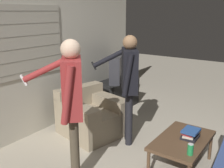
{
  "coord_description": "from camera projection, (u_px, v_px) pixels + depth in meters",
  "views": [
    {
      "loc": [
        -2.55,
        -1.25,
        1.9
      ],
      "look_at": [
        0.09,
        0.61,
        1.0
      ],
      "focal_mm": 42.0,
      "sensor_mm": 36.0,
      "label": 1
    }
  ],
  "objects": [
    {
      "name": "book_stack",
      "position": [
        190.0,
        134.0,
        3.18
      ],
      "size": [
        0.24,
        0.19,
        0.12
      ],
      "color": "black",
      "rests_on": "coffee_table"
    },
    {
      "name": "coffee_table",
      "position": [
        182.0,
        142.0,
        3.19
      ],
      "size": [
        0.92,
        0.55,
        0.4
      ],
      "color": "brown",
      "rests_on": "ground_plane"
    },
    {
      "name": "armchair_beige",
      "position": [
        91.0,
        115.0,
        4.19
      ],
      "size": [
        1.02,
        1.05,
        0.71
      ],
      "rotation": [
        0.0,
        0.0,
        2.92
      ],
      "color": "gray",
      "rests_on": "ground_plane"
    },
    {
      "name": "tv_stand",
      "position": [
        118.0,
        94.0,
        5.31
      ],
      "size": [
        0.92,
        0.47,
        0.57
      ],
      "color": "black",
      "rests_on": "ground_plane"
    },
    {
      "name": "person_left_standing",
      "position": [
        72.0,
        96.0,
        2.77
      ],
      "size": [
        0.52,
        0.82,
        1.64
      ],
      "rotation": [
        0.0,
        0.0,
        0.75
      ],
      "color": "#4C4233",
      "rests_on": "ground_plane"
    },
    {
      "name": "soda_can",
      "position": [
        190.0,
        149.0,
        2.82
      ],
      "size": [
        0.07,
        0.07,
        0.13
      ],
      "color": "#238E47",
      "rests_on": "coffee_table"
    },
    {
      "name": "spare_remote",
      "position": [
        191.0,
        137.0,
        3.19
      ],
      "size": [
        0.08,
        0.14,
        0.02
      ],
      "rotation": [
        0.0,
        0.0,
        0.3
      ],
      "color": "white",
      "rests_on": "coffee_table"
    },
    {
      "name": "person_right_standing",
      "position": [
        129.0,
        77.0,
        3.69
      ],
      "size": [
        0.55,
        0.82,
        1.59
      ],
      "rotation": [
        0.0,
        0.0,
        0.64
      ],
      "color": "black",
      "rests_on": "ground_plane"
    },
    {
      "name": "wall_back",
      "position": [
        33.0,
        53.0,
        3.99
      ],
      "size": [
        5.2,
        0.08,
        2.55
      ],
      "color": "#BCB7A8",
      "rests_on": "ground_plane"
    },
    {
      "name": "tv",
      "position": [
        118.0,
        68.0,
        5.17
      ],
      "size": [
        0.87,
        0.55,
        0.51
      ],
      "rotation": [
        0.0,
        0.0,
        3.58
      ],
      "color": "#2D2D33",
      "rests_on": "tv_stand"
    }
  ]
}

